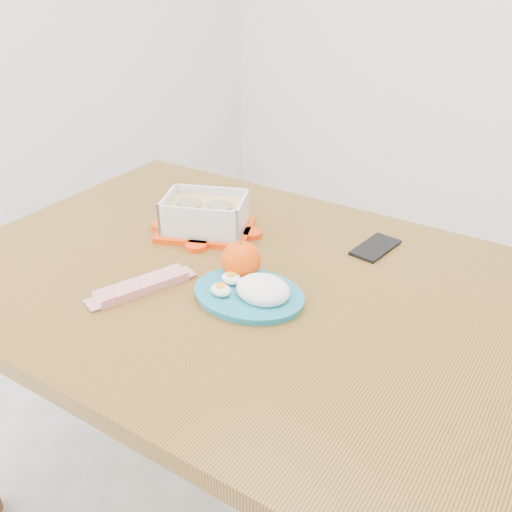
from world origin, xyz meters
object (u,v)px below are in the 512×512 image
Objects in this scene: dining_table at (256,314)px; orange_fruit at (241,261)px; food_container at (205,215)px; smartphone at (375,247)px; rice_plate at (253,291)px.

orange_fruit is at bearing -168.16° from dining_table.
food_container reaches higher than smartphone.
dining_table is 0.13m from rice_plate.
orange_fruit is 0.09m from rice_plate.
smartphone is at bearing 65.85° from rice_plate.
rice_plate reaches higher than smartphone.
smartphone is (0.08, 0.34, -0.02)m from rice_plate.
dining_table is 11.14× the size of smartphone.
food_container reaches higher than orange_fruit.
orange_fruit is 0.64× the size of smartphone.
food_container is at bearing 140.79° from rice_plate.
dining_table is 17.35× the size of orange_fruit.
food_container is at bearing 151.13° from dining_table.
food_container is 0.23m from orange_fruit.
dining_table is 0.13m from orange_fruit.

